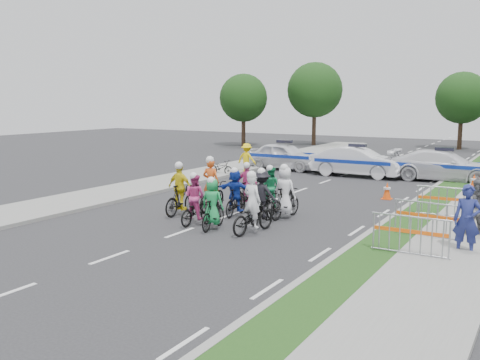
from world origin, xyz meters
The scene contains 30 objects.
ground centered at (0.00, 0.00, 0.00)m, with size 90.00×90.00×0.00m, color #28282B.
curb_right centered at (5.10, 5.00, 0.06)m, with size 0.20×60.00×0.12m, color gray.
grass_strip centered at (5.80, 5.00, 0.06)m, with size 1.20×60.00×0.11m, color #1A4315.
sidewalk_right centered at (7.60, 5.00, 0.07)m, with size 2.40×60.00×0.13m, color gray.
sidewalk_left centered at (-6.50, 5.00, 0.07)m, with size 3.00×60.00×0.13m, color gray.
rider_0 centered at (1.93, 1.14, 0.64)m, with size 0.96×1.98×1.93m.
rider_1 centered at (0.62, 0.91, 0.66)m, with size 0.76×1.65×1.68m.
rider_2 centered at (-0.28, 1.24, 0.65)m, with size 0.73×1.70×1.72m.
rider_3 centered at (-1.53, 2.12, 0.73)m, with size 0.96×1.82×1.91m.
rider_4 centered at (1.51, 2.55, 0.72)m, with size 1.05×1.83×1.84m.
rider_5 centered at (0.21, 2.97, 0.73)m, with size 1.41×1.68×1.72m.
rider_6 centered at (-1.03, 3.33, 0.67)m, with size 0.98×2.06×2.02m.
rider_7 centered at (1.88, 3.49, 0.73)m, with size 0.85×1.85×1.89m.
rider_8 centered at (0.92, 4.28, 0.64)m, with size 0.74×1.71×1.72m.
rider_9 centered at (-0.18, 4.53, 0.67)m, with size 0.89×1.67×1.73m.
police_car_0 centered at (-3.86, 15.30, 0.78)m, with size 1.84×4.58×1.56m, color white.
police_car_1 centered at (0.74, 14.62, 0.79)m, with size 1.67×4.78×1.58m, color white.
police_car_2 centered at (5.01, 15.23, 0.77)m, with size 2.14×5.28×1.53m, color white.
spectator_0 centered at (7.88, 1.92, 0.94)m, with size 0.68×0.45×1.87m, color navy.
spectator_1 centered at (7.98, 3.71, 0.90)m, with size 0.88×0.68×1.80m, color #5C5D61.
marshal_hiviz centered at (-4.86, 12.63, 0.83)m, with size 1.08×0.62×1.67m, color yellow.
barrier_0 centered at (6.70, 0.84, 0.56)m, with size 2.00×0.50×1.12m, color #A5A8AD, non-canonical shape.
barrier_1 centered at (6.70, 2.98, 0.56)m, with size 2.00×0.50×1.12m, color #A5A8AD, non-canonical shape.
barrier_2 centered at (6.70, 6.09, 0.56)m, with size 2.00×0.50×1.12m, color #A5A8AD, non-canonical shape.
cone_0 centered at (3.93, 8.85, 0.34)m, with size 0.40×0.40×0.70m.
cone_1 centered at (6.67, 13.34, 0.34)m, with size 0.40×0.40×0.70m.
parked_bike centered at (-5.73, 11.32, 0.41)m, with size 0.55×1.57×0.83m, color black.
tree_0 centered at (-14.00, 28.00, 4.19)m, with size 4.20×4.20×6.30m.
tree_3 centered at (-9.00, 32.00, 4.89)m, with size 4.90×4.90×7.35m.
tree_4 centered at (3.00, 34.00, 4.19)m, with size 4.20×4.20×6.30m.
Camera 1 is at (9.69, -12.79, 4.04)m, focal length 40.00 mm.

